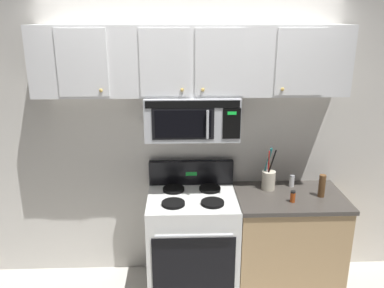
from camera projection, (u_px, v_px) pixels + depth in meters
name	position (u px, v px, depth m)	size (l,w,h in m)	color
back_wall	(191.00, 134.00, 3.57)	(5.20, 0.10, 2.70)	silver
stove_range	(192.00, 241.00, 3.49)	(0.76, 0.69, 1.12)	white
over_range_microwave	(192.00, 116.00, 3.26)	(0.76, 0.43, 0.35)	#B7BABF
upper_cabinets	(192.00, 60.00, 3.15)	(2.50, 0.36, 0.55)	silver
counter_segment	(286.00, 241.00, 3.53)	(0.93, 0.65, 0.90)	tan
utensil_crock_cream	(268.00, 178.00, 3.48)	(0.12, 0.13, 0.41)	beige
salt_shaker	(292.00, 181.00, 3.55)	(0.05, 0.05, 0.11)	white
pepper_mill	(322.00, 186.00, 3.34)	(0.06, 0.06, 0.20)	brown
spice_jar	(293.00, 197.00, 3.25)	(0.04, 0.04, 0.10)	#C64C19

